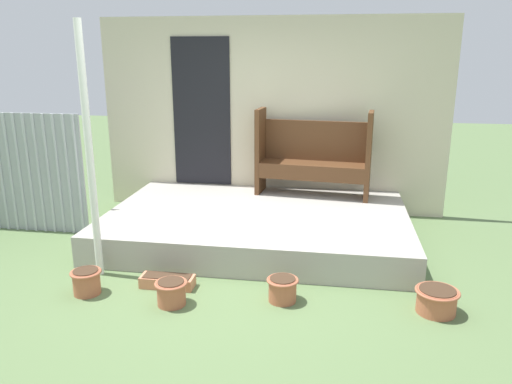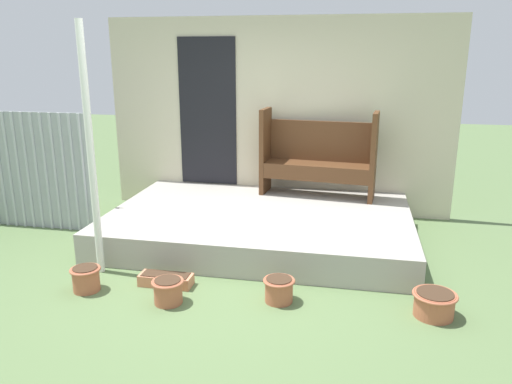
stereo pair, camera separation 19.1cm
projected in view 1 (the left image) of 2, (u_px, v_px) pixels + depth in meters
The scene contains 10 objects.
ground_plane at pixel (229, 279), 4.89m from camera, with size 24.00×24.00×0.00m, color #5B7547.
porch_slab at pixel (258, 225), 5.92m from camera, with size 3.48×2.29×0.33m.
house_wall at pixel (268, 117), 6.74m from camera, with size 4.68×0.08×2.60m.
support_post at pixel (89, 155), 4.68m from camera, with size 0.07×0.07×2.44m.
bench at pixel (314, 153), 6.44m from camera, with size 1.49×0.54×1.11m.
flower_pot_left at pixel (86, 281), 4.56m from camera, with size 0.28×0.28×0.23m.
flower_pot_middle at pixel (171, 292), 4.37m from camera, with size 0.29×0.29×0.22m.
flower_pot_right at pixel (283, 288), 4.43m from camera, with size 0.29×0.29×0.22m.
flower_pot_far_right at pixel (437, 300), 4.23m from camera, with size 0.37×0.37×0.22m.
planter_box_rect at pixel (168, 281), 4.71m from camera, with size 0.51×0.18×0.12m.
Camera 1 is at (0.97, -4.38, 2.15)m, focal length 35.00 mm.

